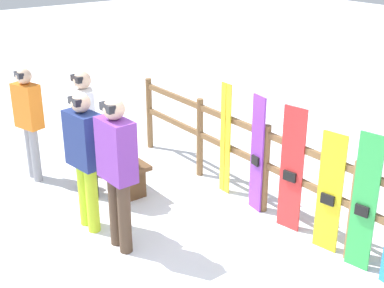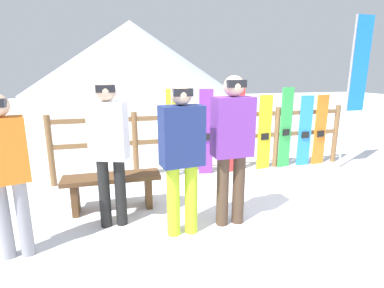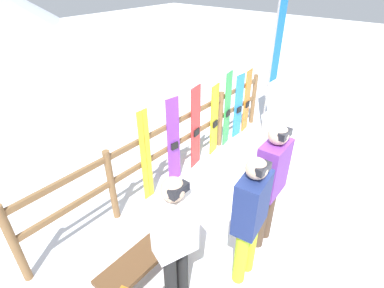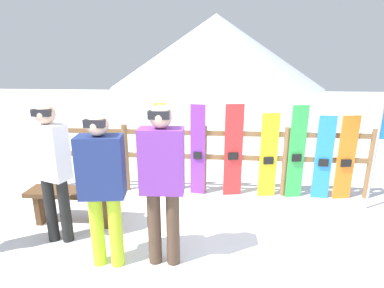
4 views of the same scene
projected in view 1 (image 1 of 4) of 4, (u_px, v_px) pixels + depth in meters
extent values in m
plane|color=white|center=(155.00, 254.00, 6.10)|extent=(40.00, 40.00, 0.00)
cylinder|color=brown|center=(149.00, 114.00, 8.83)|extent=(0.10, 0.10, 1.19)
cylinder|color=brown|center=(200.00, 138.00, 7.82)|extent=(0.10, 0.10, 1.19)
cylinder|color=brown|center=(265.00, 169.00, 6.81)|extent=(0.10, 0.10, 1.19)
cylinder|color=brown|center=(353.00, 212.00, 5.80)|extent=(0.10, 0.10, 1.19)
cube|color=brown|center=(265.00, 165.00, 6.79)|extent=(5.46, 0.05, 0.08)
cube|color=brown|center=(267.00, 135.00, 6.63)|extent=(5.46, 0.05, 0.08)
cube|color=brown|center=(117.00, 156.00, 7.53)|extent=(1.29, 0.36, 0.06)
cube|color=brown|center=(102.00, 161.00, 7.98)|extent=(0.08, 0.29, 0.44)
cube|color=brown|center=(136.00, 184.00, 7.26)|extent=(0.08, 0.29, 0.44)
cylinder|color=#4C3828|center=(115.00, 210.00, 6.15)|extent=(0.15, 0.15, 0.88)
cylinder|color=#4C3828|center=(125.00, 218.00, 5.99)|extent=(0.15, 0.15, 0.88)
cube|color=#723399|center=(116.00, 150.00, 5.77)|extent=(0.48, 0.28, 0.70)
sphere|color=#D8B293|center=(114.00, 109.00, 5.59)|extent=(0.24, 0.24, 0.24)
cube|color=black|center=(108.00, 107.00, 5.54)|extent=(0.21, 0.08, 0.08)
cylinder|color=#B7D826|center=(84.00, 194.00, 6.57)|extent=(0.15, 0.15, 0.84)
cylinder|color=#B7D826|center=(92.00, 200.00, 6.42)|extent=(0.15, 0.15, 0.84)
cube|color=navy|center=(84.00, 139.00, 6.21)|extent=(0.50, 0.32, 0.67)
sphere|color=#D8B293|center=(81.00, 103.00, 6.04)|extent=(0.23, 0.23, 0.23)
cube|color=black|center=(75.00, 101.00, 5.99)|extent=(0.20, 0.08, 0.08)
cylinder|color=black|center=(86.00, 164.00, 7.36)|extent=(0.13, 0.13, 0.85)
cylinder|color=black|center=(92.00, 169.00, 7.22)|extent=(0.13, 0.13, 0.85)
cube|color=white|center=(85.00, 114.00, 7.00)|extent=(0.47, 0.36, 0.68)
sphere|color=#D8B293|center=(82.00, 80.00, 6.83)|extent=(0.23, 0.23, 0.23)
cube|color=black|center=(77.00, 79.00, 6.78)|extent=(0.21, 0.08, 0.08)
cylinder|color=gray|center=(31.00, 151.00, 7.85)|extent=(0.13, 0.13, 0.81)
cylinder|color=gray|center=(36.00, 155.00, 7.71)|extent=(0.13, 0.13, 0.81)
cube|color=orange|center=(27.00, 106.00, 7.51)|extent=(0.45, 0.33, 0.64)
sphere|color=#D8B293|center=(24.00, 76.00, 7.34)|extent=(0.22, 0.22, 0.22)
cube|color=black|center=(19.00, 75.00, 7.30)|extent=(0.20, 0.08, 0.08)
cube|color=yellow|center=(223.00, 138.00, 7.29)|extent=(0.09, 0.02, 1.57)
cube|color=yellow|center=(228.00, 141.00, 7.21)|extent=(0.09, 0.02, 1.57)
cube|color=purple|center=(257.00, 155.00, 6.79)|extent=(0.25, 0.06, 1.56)
cube|color=black|center=(255.00, 161.00, 6.80)|extent=(0.14, 0.05, 0.12)
cube|color=red|center=(292.00, 170.00, 6.35)|extent=(0.31, 0.08, 1.57)
cube|color=black|center=(290.00, 176.00, 6.36)|extent=(0.17, 0.06, 0.12)
cube|color=yellow|center=(330.00, 193.00, 5.94)|extent=(0.30, 0.08, 1.43)
cube|color=black|center=(327.00, 199.00, 5.96)|extent=(0.17, 0.06, 0.12)
cube|color=green|center=(364.00, 203.00, 5.59)|extent=(0.27, 0.07, 1.57)
cube|color=black|center=(362.00, 211.00, 5.60)|extent=(0.15, 0.06, 0.12)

